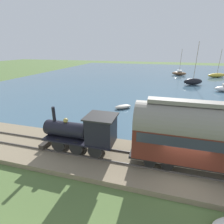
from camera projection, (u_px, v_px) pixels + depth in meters
name	position (u px, v px, depth m)	size (l,w,h in m)	color
ground_plane	(180.00, 181.00, 10.90)	(200.00, 200.00, 0.00)	#516B38
harbor_water	(168.00, 77.00, 50.51)	(80.00, 80.00, 0.01)	#426075
rail_embankment	(179.00, 169.00, 11.69)	(5.30, 56.00, 0.49)	#84755B
steam_locomotive	(85.00, 131.00, 12.75)	(2.05, 5.89, 3.26)	black
passenger_coach	(205.00, 135.00, 10.45)	(2.37, 8.85, 4.49)	black
sailboat_black	(193.00, 81.00, 38.92)	(2.67, 4.42, 9.10)	black
sailboat_brown	(179.00, 73.00, 52.96)	(2.58, 4.44, 7.56)	brown
sailboat_yellow	(217.00, 75.00, 49.05)	(3.97, 5.76, 7.54)	gold
rowboat_off_pier	(123.00, 107.00, 23.87)	(2.29, 2.48, 0.51)	#B7B2A3
rowboat_near_shore	(196.00, 141.00, 15.20)	(2.10, 1.99, 0.45)	beige
rowboat_mid_harbor	(222.00, 131.00, 16.88)	(1.01, 2.94, 0.47)	#B7B2A3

